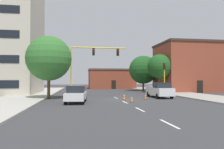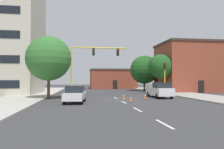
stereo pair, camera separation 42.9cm
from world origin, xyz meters
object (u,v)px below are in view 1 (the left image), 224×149
at_px(tree_right_far, 143,70).
at_px(traffic_cone_roadside_b, 132,99).
at_px(traffic_light_pole_right, 164,72).
at_px(pickup_truck_white, 159,90).
at_px(traffic_cone_roadside_c, 145,97).
at_px(traffic_signal_gantry, 79,81).
at_px(sedan_white_near_left, 76,94).
at_px(tree_right_mid, 160,67).
at_px(traffic_cone_roadside_a, 124,97).
at_px(tree_left_near, 49,58).

bearing_deg(tree_right_far, traffic_cone_roadside_b, -110.14).
distance_m(traffic_light_pole_right, pickup_truck_white, 4.76).
bearing_deg(pickup_truck_white, traffic_cone_roadside_c, -137.60).
distance_m(traffic_signal_gantry, traffic_cone_roadside_c, 9.52).
bearing_deg(traffic_cone_roadside_c, sedan_white_near_left, -164.54).
distance_m(sedan_white_near_left, traffic_cone_roadside_c, 8.32).
relative_size(sedan_white_near_left, traffic_cone_roadside_c, 6.74).
bearing_deg(sedan_white_near_left, traffic_cone_roadside_b, -2.04).
xyz_separation_m(traffic_light_pole_right, tree_right_mid, (1.80, 6.52, 1.17)).
relative_size(traffic_light_pole_right, tree_right_mid, 0.70).
bearing_deg(traffic_cone_roadside_a, tree_left_near, 162.80).
distance_m(tree_left_near, sedan_white_near_left, 7.18).
distance_m(traffic_signal_gantry, traffic_cone_roadside_a, 7.61).
bearing_deg(tree_right_mid, pickup_truck_white, -111.60).
distance_m(tree_right_mid, traffic_cone_roadside_a, 16.02).
xyz_separation_m(tree_right_far, tree_left_near, (-16.97, -16.37, 0.51)).
xyz_separation_m(tree_right_far, traffic_cone_roadside_b, (-7.87, -21.47, -4.12)).
relative_size(pickup_truck_white, traffic_cone_roadside_c, 7.86).
bearing_deg(traffic_cone_roadside_c, traffic_cone_roadside_a, -179.10).
distance_m(tree_right_far, traffic_cone_roadside_a, 21.16).
height_order(tree_right_mid, pickup_truck_white, tree_right_mid).
bearing_deg(traffic_light_pole_right, tree_right_mid, 74.52).
relative_size(traffic_signal_gantry, sedan_white_near_left, 1.82).
xyz_separation_m(tree_right_mid, tree_left_near, (-17.96, -9.69, 0.23)).
height_order(tree_right_far, traffic_cone_roadside_c, tree_right_far).
bearing_deg(tree_left_near, tree_right_mid, 28.34).
relative_size(traffic_signal_gantry, traffic_cone_roadside_c, 12.26).
xyz_separation_m(traffic_light_pole_right, pickup_truck_white, (-2.12, -3.41, -2.55)).
bearing_deg(tree_left_near, traffic_cone_roadside_b, -29.27).
height_order(tree_right_far, pickup_truck_white, tree_right_far).
relative_size(tree_right_mid, sedan_white_near_left, 1.48).
distance_m(pickup_truck_white, traffic_cone_roadside_c, 3.68).
bearing_deg(traffic_signal_gantry, tree_right_mid, 26.42).
height_order(traffic_cone_roadside_a, traffic_cone_roadside_c, traffic_cone_roadside_a).
relative_size(pickup_truck_white, traffic_cone_roadside_b, 9.12).
bearing_deg(traffic_signal_gantry, tree_right_far, 45.99).
xyz_separation_m(tree_left_near, traffic_cone_roadside_b, (9.10, -5.10, -4.64)).
distance_m(traffic_cone_roadside_b, traffic_cone_roadside_c, 3.31).
distance_m(traffic_light_pole_right, traffic_cone_roadside_b, 11.35).
bearing_deg(traffic_cone_roadside_a, traffic_signal_gantry, 134.24).
xyz_separation_m(sedan_white_near_left, traffic_cone_roadside_c, (8.00, 2.21, -0.55)).
distance_m(tree_right_far, tree_left_near, 23.58).
distance_m(pickup_truck_white, sedan_white_near_left, 11.65).
height_order(traffic_light_pole_right, sedan_white_near_left, traffic_light_pole_right).
xyz_separation_m(traffic_signal_gantry, tree_left_near, (-3.64, -2.57, 2.72)).
xyz_separation_m(tree_right_far, traffic_cone_roadside_c, (-5.61, -19.05, -4.08)).
bearing_deg(sedan_white_near_left, tree_right_far, 57.37).
bearing_deg(traffic_signal_gantry, tree_left_near, -144.76).
bearing_deg(traffic_signal_gantry, traffic_cone_roadside_a, -45.76).
bearing_deg(traffic_cone_roadside_b, tree_left_near, 150.73).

